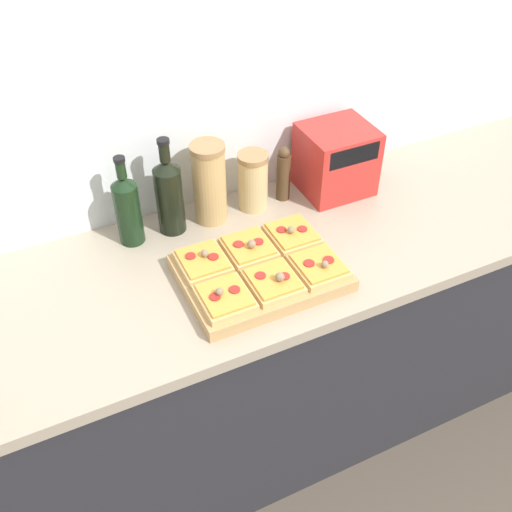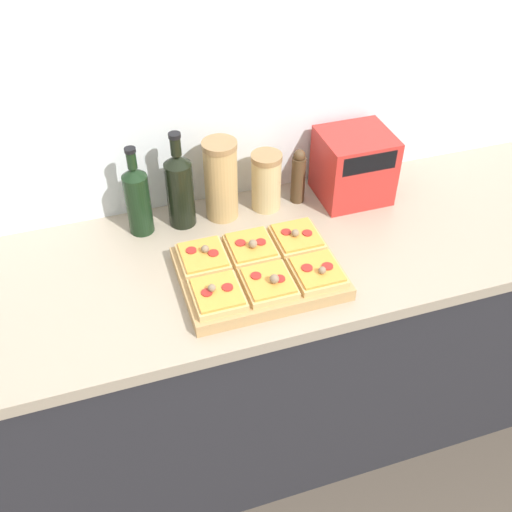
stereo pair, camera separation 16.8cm
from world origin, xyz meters
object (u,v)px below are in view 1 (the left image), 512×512
at_px(olive_oil_bottle, 128,208).
at_px(wine_bottle, 169,194).
at_px(grain_jar_short, 253,181).
at_px(cutting_board, 261,273).
at_px(pepper_mill, 283,174).
at_px(grain_jar_tall, 209,183).
at_px(toaster_oven, 336,159).

relative_size(olive_oil_bottle, wine_bottle, 0.92).
height_order(wine_bottle, grain_jar_short, wine_bottle).
relative_size(cutting_board, pepper_mill, 2.32).
xyz_separation_m(grain_jar_tall, toaster_oven, (0.44, -0.02, -0.02)).
distance_m(olive_oil_bottle, grain_jar_tall, 0.26).
xyz_separation_m(wine_bottle, toaster_oven, (0.57, -0.02, -0.02)).
bearing_deg(pepper_mill, wine_bottle, 180.00).
bearing_deg(grain_jar_short, grain_jar_tall, 180.00).
bearing_deg(toaster_oven, grain_jar_short, 175.20).
bearing_deg(olive_oil_bottle, toaster_oven, -2.01).
distance_m(olive_oil_bottle, pepper_mill, 0.52).
distance_m(cutting_board, wine_bottle, 0.37).
xyz_separation_m(cutting_board, grain_jar_tall, (-0.02, 0.32, 0.11)).
bearing_deg(cutting_board, pepper_mill, 53.54).
height_order(cutting_board, grain_jar_short, grain_jar_short).
distance_m(pepper_mill, toaster_oven, 0.18).
distance_m(grain_jar_short, pepper_mill, 0.11).
distance_m(grain_jar_tall, toaster_oven, 0.44).
bearing_deg(grain_jar_short, wine_bottle, 180.00).
height_order(cutting_board, wine_bottle, wine_bottle).
bearing_deg(olive_oil_bottle, grain_jar_tall, 0.00).
xyz_separation_m(olive_oil_bottle, wine_bottle, (0.13, 0.00, 0.01)).
bearing_deg(toaster_oven, grain_jar_tall, 176.81).
height_order(grain_jar_short, pepper_mill, grain_jar_short).
height_order(cutting_board, olive_oil_bottle, olive_oil_bottle).
bearing_deg(wine_bottle, grain_jar_short, -0.00).
bearing_deg(wine_bottle, olive_oil_bottle, -180.00).
distance_m(cutting_board, pepper_mill, 0.41).
distance_m(wine_bottle, pepper_mill, 0.39).
distance_m(olive_oil_bottle, grain_jar_short, 0.41).
height_order(grain_jar_tall, toaster_oven, grain_jar_tall).
bearing_deg(cutting_board, grain_jar_short, 68.25).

